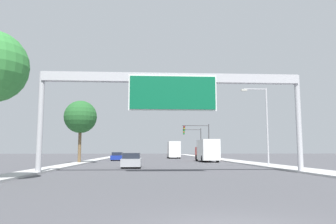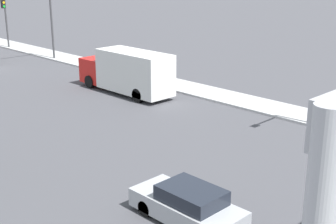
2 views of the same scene
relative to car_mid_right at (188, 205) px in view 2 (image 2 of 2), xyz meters
name	(u,v)px [view 2 (image 2 of 2)]	position (x,y,z in m)	size (l,w,h in m)	color
sidewalk_right	(53,55)	(14.75, 33.79, -0.62)	(3.00, 120.00, 0.15)	#B1B1B1
car_mid_right	(188,205)	(0.00, 0.00, 0.00)	(1.88, 4.55, 1.46)	#A5A8AD
truck_box_secondary	(127,72)	(10.50, 16.06, 0.98)	(2.44, 8.71, 3.28)	red
traffic_light_near_intersection	(36,15)	(12.07, 31.79, 4.02)	(5.50, 0.32, 6.91)	#3D3D3F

